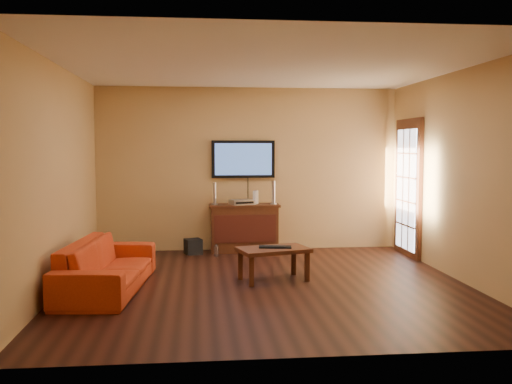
{
  "coord_description": "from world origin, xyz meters",
  "views": [
    {
      "loc": [
        -0.83,
        -6.97,
        1.72
      ],
      "look_at": [
        -0.05,
        0.8,
        1.1
      ],
      "focal_mm": 40.0,
      "sensor_mm": 36.0,
      "label": 1
    }
  ],
  "objects": [
    {
      "name": "subwoofer",
      "position": [
        -0.93,
        2.13,
        0.12
      ],
      "size": [
        0.31,
        0.31,
        0.25
      ],
      "primitive_type": "cube",
      "rotation": [
        0.0,
        0.0,
        0.31
      ],
      "color": "black",
      "rests_on": "ground"
    },
    {
      "name": "room_walls",
      "position": [
        0.0,
        0.62,
        1.69
      ],
      "size": [
        5.0,
        5.0,
        5.0
      ],
      "color": "tan",
      "rests_on": "ground"
    },
    {
      "name": "keyboard",
      "position": [
        0.14,
        0.23,
        0.43
      ],
      "size": [
        0.43,
        0.21,
        0.02
      ],
      "color": "black",
      "rests_on": "coffee_table"
    },
    {
      "name": "game_console",
      "position": [
        0.1,
        2.29,
        0.89
      ],
      "size": [
        0.1,
        0.17,
        0.22
      ],
      "primitive_type": "cube",
      "rotation": [
        0.0,
        0.0,
        -0.39
      ],
      "color": "white",
      "rests_on": "media_console"
    },
    {
      "name": "coffee_table",
      "position": [
        0.12,
        0.22,
        0.36
      ],
      "size": [
        0.99,
        0.74,
        0.42
      ],
      "color": "#401D0E",
      "rests_on": "ground"
    },
    {
      "name": "sofa",
      "position": [
        -1.93,
        -0.08,
        0.4
      ],
      "size": [
        0.79,
        2.1,
        0.8
      ],
      "primitive_type": "imported",
      "rotation": [
        0.0,
        0.0,
        1.47
      ],
      "color": "red",
      "rests_on": "ground"
    },
    {
      "name": "ground_plane",
      "position": [
        0.0,
        0.0,
        0.0
      ],
      "size": [
        5.0,
        5.0,
        0.0
      ],
      "primitive_type": "plane",
      "color": "black",
      "rests_on": "ground"
    },
    {
      "name": "speaker_left",
      "position": [
        -0.57,
        2.26,
        0.95
      ],
      "size": [
        0.1,
        0.1,
        0.36
      ],
      "color": "silver",
      "rests_on": "media_console"
    },
    {
      "name": "av_receiver",
      "position": [
        -0.14,
        2.23,
        0.82
      ],
      "size": [
        0.43,
        0.36,
        0.08
      ],
      "primitive_type": "cube",
      "rotation": [
        0.0,
        0.0,
        0.33
      ],
      "color": "silver",
      "rests_on": "media_console"
    },
    {
      "name": "bottle",
      "position": [
        -0.57,
        1.88,
        0.09
      ],
      "size": [
        0.07,
        0.07,
        0.2
      ],
      "color": "white",
      "rests_on": "ground"
    },
    {
      "name": "media_console",
      "position": [
        -0.09,
        2.27,
        0.39
      ],
      "size": [
        1.15,
        0.44,
        0.78
      ],
      "color": "#401D0E",
      "rests_on": "ground"
    },
    {
      "name": "french_door",
      "position": [
        2.46,
        1.7,
        1.05
      ],
      "size": [
        0.07,
        1.02,
        2.22
      ],
      "color": "#401D0E",
      "rests_on": "ground"
    },
    {
      "name": "speaker_right",
      "position": [
        0.39,
        2.24,
        0.96
      ],
      "size": [
        0.11,
        0.11,
        0.38
      ],
      "color": "silver",
      "rests_on": "media_console"
    },
    {
      "name": "television",
      "position": [
        -0.09,
        2.45,
        1.52
      ],
      "size": [
        1.05,
        0.08,
        0.62
      ],
      "color": "black",
      "rests_on": "ground"
    }
  ]
}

